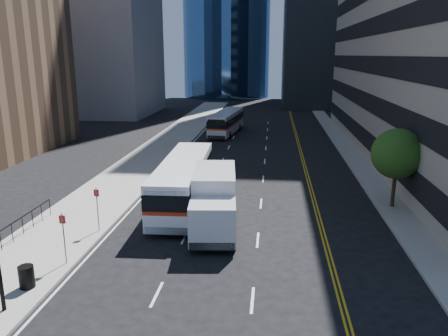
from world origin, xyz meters
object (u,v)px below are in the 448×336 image
Objects in this scene: street_tree at (397,154)px; box_truck at (214,200)px; trash_can at (27,277)px; bus_front at (184,181)px; bus_rear at (227,122)px.

street_tree reaches higher than box_truck.
box_truck is 10.33m from trash_can.
trash_can is at bearing -138.59° from box_truck.
bus_front is 4.75m from box_truck.
bus_rear is 38.88m from trash_can.
bus_front is at bearing -83.35° from bus_rear.
street_tree is 5.28× the size of trash_can.
bus_front is 1.68× the size of box_truck.
street_tree is 0.43× the size of bus_front.
box_truck is 7.32× the size of trash_can.
trash_can is at bearing -113.20° from bus_front.
street_tree is 0.47× the size of bus_rear.
street_tree reaches higher than bus_front.
bus_front is 12.30× the size of trash_can.
street_tree is 13.77m from bus_front.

